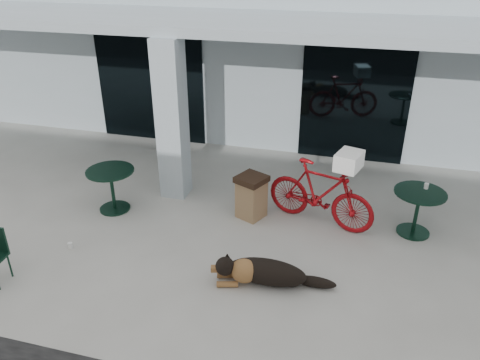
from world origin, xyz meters
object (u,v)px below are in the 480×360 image
(bicycle, at_px, (320,194))
(cafe_table_far, at_px, (416,213))
(dog, at_px, (267,271))
(cafe_table_near, at_px, (113,190))
(trash_receptacle, at_px, (251,197))

(bicycle, relative_size, cafe_table_far, 2.30)
(cafe_table_far, bearing_deg, bicycle, -176.57)
(dog, xyz_separation_m, cafe_table_near, (-3.30, 1.40, 0.19))
(bicycle, height_order, trash_receptacle, bicycle)
(cafe_table_near, height_order, trash_receptacle, same)
(trash_receptacle, bearing_deg, bicycle, 4.60)
(dog, bearing_deg, cafe_table_far, 27.18)
(bicycle, distance_m, cafe_table_near, 3.89)
(dog, height_order, cafe_table_near, cafe_table_near)
(cafe_table_near, bearing_deg, dog, -22.94)
(cafe_table_near, distance_m, cafe_table_far, 5.55)
(cafe_table_far, xyz_separation_m, trash_receptacle, (-2.91, -0.20, 0.01))
(cafe_table_near, xyz_separation_m, trash_receptacle, (2.61, 0.43, -0.00))
(dog, relative_size, trash_receptacle, 1.65)
(bicycle, distance_m, trash_receptacle, 1.26)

